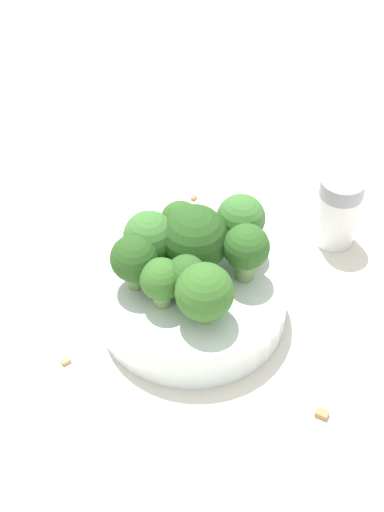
% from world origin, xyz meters
% --- Properties ---
extents(ground_plane, '(3.00, 3.00, 0.00)m').
position_xyz_m(ground_plane, '(0.00, 0.00, 0.00)').
color(ground_plane, silver).
extents(bowl, '(0.16, 0.16, 0.04)m').
position_xyz_m(bowl, '(0.00, 0.00, 0.02)').
color(bowl, silver).
rests_on(bowl, ground_plane).
extents(broccoli_floret_0, '(0.06, 0.06, 0.06)m').
position_xyz_m(broccoli_floret_0, '(-0.02, -0.01, 0.07)').
color(broccoli_floret_0, '#84AD66').
rests_on(broccoli_floret_0, bowl).
extents(broccoli_floret_1, '(0.05, 0.05, 0.05)m').
position_xyz_m(broccoli_floret_1, '(0.03, 0.03, 0.07)').
color(broccoli_floret_1, '#84AD66').
rests_on(broccoli_floret_1, bowl).
extents(broccoli_floret_2, '(0.03, 0.03, 0.04)m').
position_xyz_m(broccoli_floret_2, '(0.02, 0.01, 0.06)').
color(broccoli_floret_2, '#8EB770').
rests_on(broccoli_floret_2, bowl).
extents(broccoli_floret_3, '(0.04, 0.04, 0.06)m').
position_xyz_m(broccoli_floret_3, '(-0.05, 0.02, 0.07)').
color(broccoli_floret_3, '#84AD66').
rests_on(broccoli_floret_3, bowl).
extents(broccoli_floret_4, '(0.04, 0.04, 0.05)m').
position_xyz_m(broccoli_floret_4, '(-0.00, -0.04, 0.07)').
color(broccoli_floret_4, '#8EB770').
rests_on(broccoli_floret_4, bowl).
extents(broccoli_floret_5, '(0.04, 0.04, 0.05)m').
position_xyz_m(broccoli_floret_5, '(-0.02, 0.03, 0.07)').
color(broccoli_floret_5, '#7A9E5B').
rests_on(broccoli_floret_5, bowl).
extents(broccoli_floret_6, '(0.04, 0.04, 0.05)m').
position_xyz_m(broccoli_floret_6, '(0.02, -0.04, 0.07)').
color(broccoli_floret_6, '#7A9E5B').
rests_on(broccoli_floret_6, bowl).
extents(broccoli_floret_7, '(0.03, 0.03, 0.04)m').
position_xyz_m(broccoli_floret_7, '(-0.04, -0.03, 0.06)').
color(broccoli_floret_7, '#8EB770').
rests_on(broccoli_floret_7, bowl).
extents(broccoli_floret_8, '(0.03, 0.03, 0.04)m').
position_xyz_m(broccoli_floret_8, '(0.03, -0.01, 0.06)').
color(broccoli_floret_8, '#84AD66').
rests_on(broccoli_floret_8, bowl).
extents(pepper_shaker, '(0.04, 0.04, 0.07)m').
position_xyz_m(pepper_shaker, '(-0.14, 0.07, 0.04)').
color(pepper_shaker, silver).
rests_on(pepper_shaker, ground_plane).
extents(almond_crumb_0, '(0.01, 0.01, 0.01)m').
position_xyz_m(almond_crumb_0, '(-0.08, -0.06, 0.00)').
color(almond_crumb_0, tan).
rests_on(almond_crumb_0, ground_plane).
extents(almond_crumb_1, '(0.01, 0.01, 0.01)m').
position_xyz_m(almond_crumb_1, '(0.04, 0.13, 0.00)').
color(almond_crumb_1, '#AD7F4C').
rests_on(almond_crumb_1, ground_plane).
extents(almond_crumb_2, '(0.01, 0.01, 0.01)m').
position_xyz_m(almond_crumb_2, '(0.09, -0.06, 0.00)').
color(almond_crumb_2, tan).
rests_on(almond_crumb_2, ground_plane).
extents(almond_crumb_3, '(0.01, 0.00, 0.01)m').
position_xyz_m(almond_crumb_3, '(-0.13, -0.07, 0.00)').
color(almond_crumb_3, olive).
rests_on(almond_crumb_3, ground_plane).
extents(almond_crumb_4, '(0.01, 0.01, 0.01)m').
position_xyz_m(almond_crumb_4, '(-0.12, -0.05, 0.00)').
color(almond_crumb_4, olive).
rests_on(almond_crumb_4, ground_plane).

